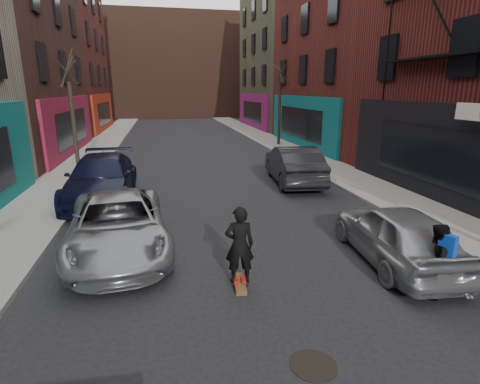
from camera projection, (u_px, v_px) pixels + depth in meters
name	position (u px, v px, depth m)	size (l,w,h in m)	color
sidewalk_left	(108.00, 139.00, 30.17)	(2.50, 84.00, 0.13)	gray
sidewalk_right	(258.00, 135.00, 32.63)	(2.50, 84.00, 0.13)	gray
buildings_right	(470.00, 5.00, 18.74)	(12.00, 56.00, 16.00)	#4A2C20
building_far	(172.00, 67.00, 54.10)	(40.00, 10.00, 14.00)	#47281E
tree_left_far	(71.00, 101.00, 17.98)	(2.00, 2.00, 6.50)	black
tree_right_far	(280.00, 95.00, 26.04)	(2.00, 2.00, 6.80)	black
parked_left_far	(118.00, 224.00, 9.29)	(2.33, 5.05, 1.40)	gray
parked_left_end	(101.00, 178.00, 13.68)	(2.24, 5.50, 1.60)	black
parked_right_far	(396.00, 234.00, 8.68)	(1.66, 4.12, 1.40)	#919499
parked_right_end	(293.00, 165.00, 16.12)	(1.70, 4.88, 1.61)	black
skateboard	(239.00, 284.00, 7.76)	(0.22, 0.80, 0.10)	brown
skateboarder	(239.00, 245.00, 7.53)	(0.59, 0.39, 1.63)	black
pedestrian	(436.00, 261.00, 7.16)	(0.89, 0.79, 1.51)	black
manhole	(314.00, 365.00, 5.52)	(0.70, 0.70, 0.01)	black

